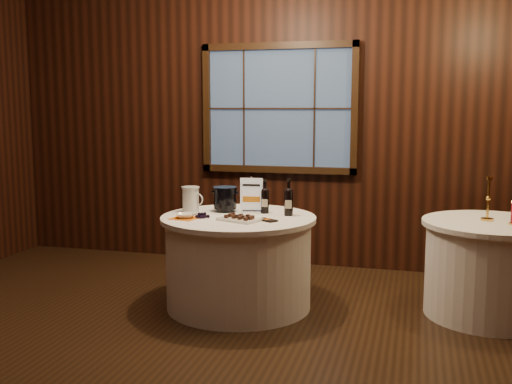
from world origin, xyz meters
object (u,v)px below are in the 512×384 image
(grape_bunch, at_px, (202,216))
(glass_pitcher, at_px, (191,199))
(red_candle, at_px, (512,215))
(ice_bucket, at_px, (225,199))
(cracker_bowl, at_px, (185,216))
(port_bottle_left, at_px, (265,199))
(side_table, at_px, (490,269))
(chocolate_plate, at_px, (240,218))
(main_table, at_px, (239,261))
(sign_stand, at_px, (251,200))
(port_bottle_right, at_px, (289,200))
(chocolate_box, at_px, (267,220))
(brass_candlestick, at_px, (488,205))

(grape_bunch, relative_size, glass_pitcher, 0.85)
(grape_bunch, height_order, red_candle, red_candle)
(ice_bucket, distance_m, cracker_bowl, 0.46)
(port_bottle_left, bearing_deg, red_candle, -9.08)
(side_table, relative_size, chocolate_plate, 2.88)
(main_table, distance_m, sign_stand, 0.53)
(chocolate_plate, distance_m, red_candle, 2.09)
(sign_stand, relative_size, cracker_bowl, 2.08)
(main_table, distance_m, cracker_bowl, 0.60)
(port_bottle_right, height_order, cracker_bowl, port_bottle_right)
(chocolate_plate, height_order, chocolate_box, chocolate_plate)
(sign_stand, xyz_separation_m, red_candle, (2.07, 0.01, -0.03))
(sign_stand, height_order, red_candle, sign_stand)
(main_table, distance_m, grape_bunch, 0.51)
(ice_bucket, xyz_separation_m, grape_bunch, (-0.08, -0.37, -0.09))
(port_bottle_left, height_order, grape_bunch, port_bottle_left)
(brass_candlestick, relative_size, red_candle, 1.87)
(main_table, distance_m, chocolate_plate, 0.45)
(port_bottle_left, height_order, ice_bucket, port_bottle_left)
(ice_bucket, relative_size, red_candle, 1.14)
(sign_stand, height_order, brass_candlestick, brass_candlestick)
(side_table, height_order, brass_candlestick, brass_candlestick)
(side_table, height_order, port_bottle_right, port_bottle_right)
(main_table, xyz_separation_m, red_candle, (2.13, 0.20, 0.46))
(side_table, relative_size, sign_stand, 3.51)
(ice_bucket, bearing_deg, glass_pitcher, -160.59)
(grape_bunch, relative_size, red_candle, 0.99)
(side_table, xyz_separation_m, sign_stand, (-1.94, -0.11, 0.49))
(glass_pitcher, relative_size, brass_candlestick, 0.62)
(side_table, bearing_deg, brass_candlestick, 140.28)
(sign_stand, xyz_separation_m, port_bottle_right, (0.33, -0.05, 0.03))
(chocolate_plate, xyz_separation_m, chocolate_box, (0.21, 0.04, -0.01))
(brass_candlestick, bearing_deg, grape_bunch, -167.00)
(chocolate_plate, distance_m, grape_bunch, 0.32)
(ice_bucket, xyz_separation_m, chocolate_box, (0.46, -0.33, -0.11))
(brass_candlestick, bearing_deg, cracker_bowl, -167.04)
(side_table, relative_size, red_candle, 5.75)
(port_bottle_left, distance_m, glass_pitcher, 0.64)
(main_table, distance_m, port_bottle_left, 0.57)
(cracker_bowl, bearing_deg, chocolate_plate, 3.02)
(main_table, height_order, grape_bunch, grape_bunch)
(chocolate_box, bearing_deg, cracker_bowl, -142.08)
(side_table, height_order, red_candle, red_candle)
(port_bottle_right, xyz_separation_m, brass_candlestick, (1.57, 0.19, -0.01))
(port_bottle_left, bearing_deg, sign_stand, 173.48)
(sign_stand, relative_size, chocolate_box, 1.86)
(side_table, relative_size, glass_pitcher, 4.92)
(cracker_bowl, distance_m, red_candle, 2.55)
(port_bottle_right, bearing_deg, main_table, -169.12)
(port_bottle_left, relative_size, chocolate_plate, 0.76)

